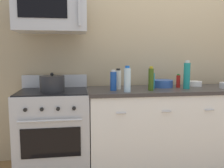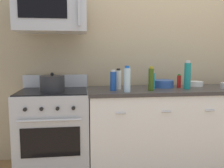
# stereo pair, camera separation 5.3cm
# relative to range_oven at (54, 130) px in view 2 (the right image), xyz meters

# --- Properties ---
(ground_plane) EXTENTS (6.22, 6.22, 0.00)m
(ground_plane) POSITION_rel_range_oven_xyz_m (1.42, -0.00, -0.47)
(ground_plane) COLOR olive
(back_wall) EXTENTS (5.18, 0.10, 2.70)m
(back_wall) POSITION_rel_range_oven_xyz_m (1.42, 0.41, 0.88)
(back_wall) COLOR tan
(back_wall) RESTS_ON ground_plane
(counter_unit) EXTENTS (2.09, 0.66, 0.92)m
(counter_unit) POSITION_rel_range_oven_xyz_m (1.42, -0.00, -0.01)
(counter_unit) COLOR white
(counter_unit) RESTS_ON ground_plane
(range_oven) EXTENTS (0.76, 0.69, 1.07)m
(range_oven) POSITION_rel_range_oven_xyz_m (0.00, 0.00, 0.00)
(range_oven) COLOR #B7BABF
(range_oven) RESTS_ON ground_plane
(microwave) EXTENTS (0.74, 0.44, 0.40)m
(microwave) POSITION_rel_range_oven_xyz_m (0.00, 0.04, 1.28)
(microwave) COLOR #B7BABF
(bottle_vinegar_white) EXTENTS (0.07, 0.07, 0.24)m
(bottle_vinegar_white) POSITION_rel_range_oven_xyz_m (0.73, 0.02, 0.56)
(bottle_vinegar_white) COLOR silver
(bottle_vinegar_white) RESTS_ON countertop_slab
(bottle_hot_sauce_red) EXTENTS (0.05, 0.05, 0.16)m
(bottle_hot_sauce_red) POSITION_rel_range_oven_xyz_m (1.46, 0.05, 0.53)
(bottle_hot_sauce_red) COLOR #B21914
(bottle_hot_sauce_red) RESTS_ON countertop_slab
(bottle_soda_blue) EXTENTS (0.07, 0.07, 0.23)m
(bottle_soda_blue) POSITION_rel_range_oven_xyz_m (0.66, -0.08, 0.56)
(bottle_soda_blue) COLOR #1E4CA5
(bottle_soda_blue) RESTS_ON countertop_slab
(bottle_olive_oil) EXTENTS (0.06, 0.06, 0.26)m
(bottle_olive_oil) POSITION_rel_range_oven_xyz_m (1.06, -0.15, 0.58)
(bottle_olive_oil) COLOR #385114
(bottle_olive_oil) RESTS_ON countertop_slab
(bottle_dish_soap) EXTENTS (0.06, 0.06, 0.20)m
(bottle_dish_soap) POSITION_rel_range_oven_xyz_m (1.11, -0.02, 0.55)
(bottle_dish_soap) COLOR teal
(bottle_dish_soap) RESTS_ON countertop_slab
(bottle_water_clear) EXTENTS (0.07, 0.07, 0.28)m
(bottle_water_clear) POSITION_rel_range_oven_xyz_m (0.78, -0.21, 0.58)
(bottle_water_clear) COLOR silver
(bottle_water_clear) RESTS_ON countertop_slab
(bottle_sparkling_teal) EXTENTS (0.07, 0.07, 0.33)m
(bottle_sparkling_teal) POSITION_rel_range_oven_xyz_m (1.51, -0.07, 0.61)
(bottle_sparkling_teal) COLOR #197F7A
(bottle_sparkling_teal) RESTS_ON countertop_slab
(bowl_white_ceramic) EXTENTS (0.18, 0.18, 0.06)m
(bowl_white_ceramic) POSITION_rel_range_oven_xyz_m (1.73, 0.16, 0.48)
(bowl_white_ceramic) COLOR white
(bowl_white_ceramic) RESTS_ON countertop_slab
(bowl_blue_mixing) EXTENTS (0.25, 0.25, 0.09)m
(bowl_blue_mixing) POSITION_rel_range_oven_xyz_m (1.29, 0.11, 0.50)
(bowl_blue_mixing) COLOR #2D519E
(bowl_blue_mixing) RESTS_ON countertop_slab
(stockpot) EXTENTS (0.26, 0.26, 0.20)m
(stockpot) POSITION_rel_range_oven_xyz_m (0.00, -0.05, 0.54)
(stockpot) COLOR #262628
(stockpot) RESTS_ON range_oven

